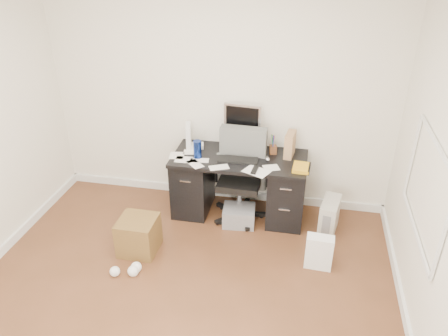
% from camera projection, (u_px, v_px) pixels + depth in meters
% --- Properties ---
extents(ground, '(4.00, 4.00, 0.00)m').
position_uv_depth(ground, '(174.00, 313.00, 3.86)').
color(ground, '#4E2E19').
rests_on(ground, ground).
extents(room_shell, '(4.02, 4.02, 2.71)m').
position_uv_depth(room_shell, '(167.00, 142.00, 3.09)').
color(room_shell, silver).
rests_on(room_shell, ground).
extents(desk, '(1.50, 0.70, 0.75)m').
position_uv_depth(desk, '(239.00, 184.00, 5.04)').
color(desk, black).
rests_on(desk, ground).
extents(loose_papers, '(1.10, 0.60, 0.00)m').
position_uv_depth(loose_papers, '(221.00, 157.00, 4.86)').
color(loose_papers, white).
rests_on(loose_papers, desk).
extents(lcd_monitor, '(0.45, 0.29, 0.54)m').
position_uv_depth(lcd_monitor, '(242.00, 126.00, 4.97)').
color(lcd_monitor, silver).
rests_on(lcd_monitor, desk).
extents(keyboard, '(0.44, 0.16, 0.02)m').
position_uv_depth(keyboard, '(238.00, 160.00, 4.79)').
color(keyboard, black).
rests_on(keyboard, desk).
extents(computer_mouse, '(0.06, 0.06, 0.05)m').
position_uv_depth(computer_mouse, '(268.00, 160.00, 4.76)').
color(computer_mouse, silver).
rests_on(computer_mouse, desk).
extents(travel_mug, '(0.10, 0.10, 0.20)m').
position_uv_depth(travel_mug, '(197.00, 149.00, 4.82)').
color(travel_mug, navy).
rests_on(travel_mug, desk).
extents(white_binder, '(0.16, 0.25, 0.27)m').
position_uv_depth(white_binder, '(189.00, 136.00, 5.05)').
color(white_binder, silver).
rests_on(white_binder, desk).
extents(magazine_file, '(0.15, 0.25, 0.28)m').
position_uv_depth(magazine_file, '(290.00, 144.00, 4.84)').
color(magazine_file, '#9C6F4B').
rests_on(magazine_file, desk).
extents(pen_cup, '(0.11, 0.11, 0.23)m').
position_uv_depth(pen_cup, '(273.00, 144.00, 4.90)').
color(pen_cup, '#562D18').
rests_on(pen_cup, desk).
extents(yellow_book, '(0.19, 0.24, 0.04)m').
position_uv_depth(yellow_book, '(301.00, 168.00, 4.61)').
color(yellow_book, gold).
rests_on(yellow_book, desk).
extents(paper_remote, '(0.33, 0.31, 0.02)m').
position_uv_depth(paper_remote, '(256.00, 171.00, 4.58)').
color(paper_remote, white).
rests_on(paper_remote, desk).
extents(office_chair, '(0.62, 0.62, 1.07)m').
position_uv_depth(office_chair, '(240.00, 177.00, 4.91)').
color(office_chair, '#4E504E').
rests_on(office_chair, ground).
extents(pc_tower, '(0.25, 0.42, 0.39)m').
position_uv_depth(pc_tower, '(329.00, 216.00, 4.82)').
color(pc_tower, '#A9A699').
rests_on(pc_tower, ground).
extents(shopping_bag, '(0.28, 0.20, 0.36)m').
position_uv_depth(shopping_bag, '(319.00, 252.00, 4.31)').
color(shopping_bag, white).
rests_on(shopping_bag, ground).
extents(wicker_basket, '(0.38, 0.38, 0.38)m').
position_uv_depth(wicker_basket, '(139.00, 235.00, 4.54)').
color(wicker_basket, '#4D3317').
rests_on(wicker_basket, ground).
extents(desk_printer, '(0.38, 0.33, 0.21)m').
position_uv_depth(desk_printer, '(239.00, 216.00, 4.99)').
color(desk_printer, slate).
rests_on(desk_printer, ground).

